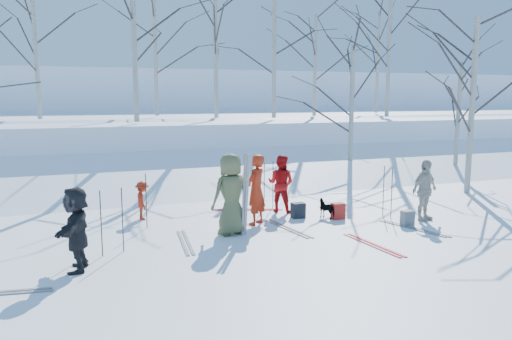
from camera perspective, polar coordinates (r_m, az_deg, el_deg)
name	(u,v)px	position (r m, az deg, el deg)	size (l,w,h in m)	color
ground	(279,234)	(11.68, 2.60, -7.34)	(120.00, 120.00, 0.00)	white
snow_ramp	(203,181)	(18.14, -6.09, -1.22)	(70.00, 9.50, 1.40)	white
snow_plateau	(157,137)	(27.77, -11.29, 3.76)	(70.00, 18.00, 2.20)	white
far_hill	(119,109)	(48.55, -15.36, 6.72)	(90.00, 30.00, 6.00)	white
skier_olive_center	(231,194)	(11.47, -2.87, -2.77)	(0.92, 0.60, 1.89)	#4F5432
skier_red_north	(256,190)	(12.36, 0.00, -2.27)	(0.64, 0.42, 1.76)	#A8240F
skier_redor_behind	(281,183)	(13.76, 2.85, -1.55)	(0.77, 0.60, 1.58)	#B10D0E
skier_red_seated	(142,201)	(13.23, -12.85, -3.42)	(0.65, 0.37, 1.01)	#A8240F
skier_cream_east	(425,190)	(13.49, 18.71, -2.20)	(0.92, 0.38, 1.58)	beige
skier_grey_west	(76,229)	(9.70, -19.84, -6.35)	(1.45, 0.46, 1.56)	black
dog	(328,209)	(13.25, 8.20, -4.38)	(0.27, 0.60, 0.51)	black
upright_ski_left	(244,195)	(11.34, -1.37, -2.87)	(0.07, 0.02, 1.90)	silver
upright_ski_right	(247,195)	(11.34, -1.07, -2.87)	(0.07, 0.02, 1.90)	silver
ski_pair_a	(414,228)	(12.70, 17.58, -6.39)	(0.70, 1.88, 0.02)	silver
ski_pair_b	(373,245)	(11.11, 13.23, -8.32)	(0.36, 1.91, 0.02)	red
ski_pair_c	(185,242)	(11.12, -8.08, -8.17)	(0.38, 1.91, 0.02)	silver
ski_pair_e	(247,210)	(14.09, -1.02, -4.55)	(1.86, 0.81, 0.02)	red
ski_pair_f	(288,228)	(12.14, 3.70, -6.69)	(0.47, 1.91, 0.02)	silver
ski_pole_a	(384,190)	(13.83, 14.37, -2.26)	(0.02, 0.02, 1.34)	black
ski_pole_b	(273,185)	(14.21, 1.95, -1.72)	(0.02, 0.02, 1.34)	black
ski_pole_c	(82,225)	(10.40, -19.23, -5.96)	(0.02, 0.02, 1.34)	black
ski_pole_d	(123,220)	(10.59, -15.01, -5.52)	(0.02, 0.02, 1.34)	black
ski_pole_e	(264,186)	(14.00, 0.94, -1.87)	(0.02, 0.02, 1.34)	black
ski_pole_f	(392,193)	(13.49, 15.24, -2.56)	(0.02, 0.02, 1.34)	black
ski_pole_g	(101,224)	(10.39, -17.28, -5.88)	(0.02, 0.02, 1.34)	black
ski_pole_h	(146,201)	(12.34, -12.44, -3.47)	(0.02, 0.02, 1.34)	black
backpack_red	(338,211)	(13.20, 9.37, -4.65)	(0.32, 0.22, 0.42)	#A01F18
backpack_grey	(407,218)	(12.90, 16.92, -5.30)	(0.30, 0.20, 0.38)	slate
backpack_dark	(298,210)	(13.19, 4.83, -4.62)	(0.34, 0.24, 0.40)	black
birch_plateau_b	(155,56)	(26.28, -11.43, 12.69)	(4.81, 4.81, 6.01)	silver
birch_plateau_c	(36,51)	(23.80, -23.86, 12.29)	(4.62, 4.62, 5.74)	silver
birch_plateau_d	(315,66)	(25.44, 6.76, 11.77)	(4.08, 4.08, 4.98)	silver
birch_plateau_e	(389,48)	(25.39, 14.98, 13.32)	(5.17, 5.17, 6.54)	silver
birch_plateau_f	(134,37)	(19.99, -13.78, 14.51)	(5.04, 5.04, 6.35)	silver
birch_plateau_g	(378,63)	(31.34, 13.75, 11.80)	(4.74, 4.74, 5.92)	silver
birch_plateau_h	(274,55)	(23.07, 2.09, 12.99)	(4.54, 4.54, 5.63)	silver
birch_plateau_i	(216,49)	(23.07, -4.64, 13.60)	(4.90, 4.90, 6.14)	silver
birch_edge_b	(472,107)	(17.69, 23.46, 6.65)	(4.57, 4.57, 5.68)	silver
birch_edge_c	(458,120)	(21.48, 22.09, 5.36)	(3.76, 3.76, 4.51)	silver
birch_edge_e	(351,113)	(19.64, 10.85, 6.44)	(4.16, 4.16, 5.09)	silver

